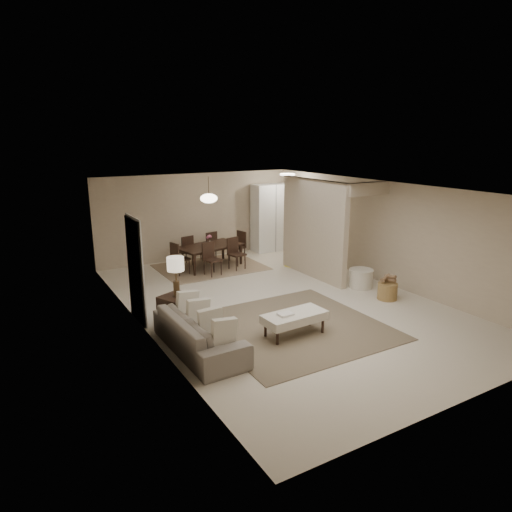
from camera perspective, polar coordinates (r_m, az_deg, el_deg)
floor at (r=10.06m, az=3.06°, el=-5.83°), size 9.00×9.00×0.00m
ceiling at (r=9.47m, az=3.27°, el=8.47°), size 9.00×9.00×0.00m
back_wall at (r=13.60m, az=-7.34°, el=4.97°), size 6.00×0.00×6.00m
left_wall at (r=8.47m, az=-14.07°, el=-1.33°), size 0.00×9.00×9.00m
right_wall at (r=11.58m, az=15.69°, el=2.83°), size 0.00×9.00×9.00m
partition at (r=11.71m, az=7.18°, el=3.40°), size 0.15×2.50×2.50m
doorway at (r=9.10m, az=-14.87°, el=-1.79°), size 0.04×0.90×2.04m
pantry_cabinet at (r=14.40m, az=1.91°, el=4.82°), size 1.20×0.55×2.10m
flush_light at (r=13.40m, az=3.96°, el=10.13°), size 0.44×0.44×0.05m
living_rug at (r=8.85m, az=4.74°, el=-8.80°), size 3.20×3.20×0.01m
sofa at (r=7.85m, az=-7.12°, el=-9.53°), size 2.20×0.90×0.64m
ottoman_bench at (r=8.38m, az=4.84°, el=-7.67°), size 1.22×0.60×0.43m
side_table at (r=8.86m, az=-9.77°, el=-6.83°), size 0.74×0.74×0.61m
table_lamp at (r=8.58m, az=-10.02°, el=-1.42°), size 0.32×0.32×0.76m
round_pouf at (r=11.24m, az=12.98°, el=-2.76°), size 0.57×0.57×0.45m
wicker_basket at (r=10.60m, az=16.10°, el=-4.26°), size 0.46×0.46×0.37m
dining_rug at (r=12.75m, az=-5.69°, el=-1.38°), size 2.80×2.10×0.01m
dining_table at (r=12.67m, az=-5.73°, el=-0.06°), size 1.94×1.35×0.62m
dining_chairs at (r=12.64m, az=-5.74°, el=0.49°), size 2.36×1.91×0.87m
vase at (r=12.57m, az=-5.77°, el=1.63°), size 0.17×0.17×0.14m
yellow_mat at (r=12.95m, az=5.62°, el=-1.12°), size 0.94×0.69×0.01m
pendant_light at (r=12.36m, az=-5.92°, el=7.18°), size 0.46×0.46×0.71m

